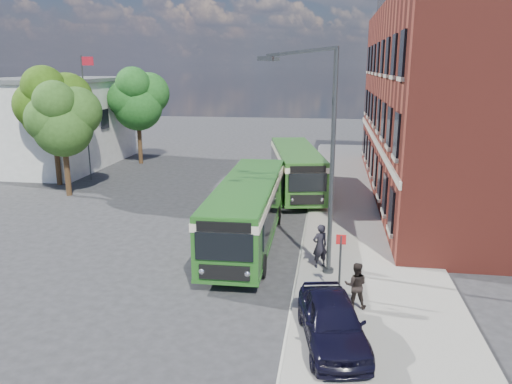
% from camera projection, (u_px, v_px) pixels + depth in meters
% --- Properties ---
extents(ground, '(120.00, 120.00, 0.00)m').
position_uv_depth(ground, '(215.00, 251.00, 23.00)').
color(ground, '#28282B').
rests_on(ground, ground).
extents(pavement, '(6.00, 48.00, 0.15)m').
position_uv_depth(pavement, '(360.00, 208.00, 29.64)').
color(pavement, gray).
rests_on(pavement, ground).
extents(kerb_line, '(0.12, 48.00, 0.01)m').
position_uv_depth(kerb_line, '(309.00, 207.00, 30.10)').
color(kerb_line, beige).
rests_on(kerb_line, ground).
extents(brick_office, '(12.10, 26.00, 14.20)m').
position_uv_depth(brick_office, '(478.00, 88.00, 30.76)').
color(brick_office, maroon).
rests_on(brick_office, ground).
extents(white_building, '(9.40, 13.40, 7.30)m').
position_uv_depth(white_building, '(54.00, 122.00, 41.94)').
color(white_building, beige).
rests_on(white_building, ground).
extents(flagpole, '(0.95, 0.10, 9.00)m').
position_uv_depth(flagpole, '(86.00, 113.00, 36.04)').
color(flagpole, '#36393B').
rests_on(flagpole, ground).
extents(street_lamp, '(2.96, 2.38, 9.00)m').
position_uv_depth(street_lamp, '(323.00, 160.00, 19.21)').
color(street_lamp, '#36393B').
rests_on(street_lamp, ground).
extents(bus_stop_sign, '(0.35, 0.08, 2.52)m').
position_uv_depth(bus_stop_sign, '(340.00, 262.00, 17.80)').
color(bus_stop_sign, '#36393B').
rests_on(bus_stop_sign, ground).
extents(bus_front, '(2.82, 11.90, 3.02)m').
position_uv_depth(bus_front, '(248.00, 206.00, 23.65)').
color(bus_front, '#245C1D').
rests_on(bus_front, ground).
extents(bus_rear, '(4.52, 10.82, 3.02)m').
position_uv_depth(bus_rear, '(296.00, 166.00, 32.99)').
color(bus_rear, '#2B5F20').
rests_on(bus_rear, ground).
extents(parked_car, '(2.55, 4.62, 1.49)m').
position_uv_depth(parked_car, '(332.00, 321.00, 14.93)').
color(parked_car, black).
rests_on(parked_car, pavement).
extents(pedestrian_a, '(0.81, 0.72, 1.85)m').
position_uv_depth(pedestrian_a, '(320.00, 246.00, 20.60)').
color(pedestrian_a, black).
rests_on(pedestrian_a, pavement).
extents(pedestrian_b, '(0.82, 0.65, 1.64)m').
position_uv_depth(pedestrian_b, '(356.00, 285.00, 17.18)').
color(pedestrian_b, black).
rests_on(pedestrian_b, pavement).
extents(tree_left, '(4.41, 4.19, 7.44)m').
position_uv_depth(tree_left, '(63.00, 118.00, 31.52)').
color(tree_left, '#382614').
rests_on(tree_left, ground).
extents(tree_mid, '(4.94, 4.69, 8.33)m').
position_uv_depth(tree_mid, '(52.00, 105.00, 34.34)').
color(tree_mid, '#382614').
rests_on(tree_mid, ground).
extents(tree_right, '(4.87, 4.63, 8.23)m').
position_uv_depth(tree_right, '(138.00, 99.00, 42.08)').
color(tree_right, '#382614').
rests_on(tree_right, ground).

